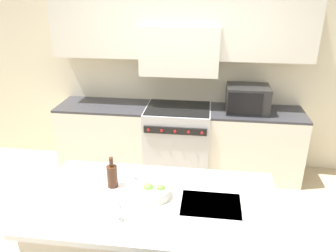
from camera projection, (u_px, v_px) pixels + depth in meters
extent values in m
cube|color=beige|center=(181.00, 70.00, 4.41)|extent=(10.00, 0.06, 2.70)
cube|color=silver|center=(180.00, 23.00, 3.98)|extent=(3.22, 0.34, 0.85)
cube|color=silver|center=(180.00, 50.00, 4.08)|extent=(0.98, 0.40, 0.60)
cube|color=silver|center=(106.00, 137.00, 4.58)|extent=(1.19, 0.62, 0.89)
cube|color=#333338|center=(103.00, 106.00, 4.40)|extent=(1.19, 0.62, 0.03)
cube|color=silver|center=(254.00, 145.00, 4.34)|extent=(1.19, 0.62, 0.89)
cube|color=#333338|center=(258.00, 113.00, 4.15)|extent=(1.19, 0.62, 0.03)
cube|color=#B7B7BC|center=(178.00, 140.00, 4.43)|extent=(0.85, 0.66, 0.92)
cube|color=black|center=(178.00, 108.00, 4.25)|extent=(0.81, 0.61, 0.01)
cube|color=black|center=(175.00, 131.00, 4.00)|extent=(0.78, 0.02, 0.09)
cylinder|color=#B21E1E|center=(148.00, 130.00, 4.03)|extent=(0.04, 0.02, 0.04)
cylinder|color=#B21E1E|center=(162.00, 130.00, 4.01)|extent=(0.04, 0.02, 0.04)
cylinder|color=#B21E1E|center=(175.00, 131.00, 3.99)|extent=(0.04, 0.02, 0.04)
cylinder|color=#B21E1E|center=(188.00, 132.00, 3.97)|extent=(0.04, 0.02, 0.04)
cylinder|color=#B21E1E|center=(202.00, 133.00, 3.95)|extent=(0.04, 0.02, 0.04)
cube|color=black|center=(247.00, 99.00, 4.10)|extent=(0.52, 0.41, 0.33)
cube|color=black|center=(245.00, 104.00, 3.92)|extent=(0.41, 0.01, 0.27)
cube|color=beige|center=(157.00, 248.00, 2.65)|extent=(1.72, 0.92, 0.86)
cube|color=white|center=(156.00, 202.00, 2.47)|extent=(1.83, 1.00, 0.04)
cube|color=#2D2D30|center=(211.00, 205.00, 2.42)|extent=(0.44, 0.32, 0.01)
cylinder|color=#B2B2B7|center=(211.00, 190.00, 2.59)|extent=(0.02, 0.02, 0.00)
cylinder|color=#422314|center=(112.00, 176.00, 2.60)|extent=(0.09, 0.09, 0.18)
cylinder|color=#422314|center=(111.00, 162.00, 2.55)|extent=(0.03, 0.03, 0.08)
cylinder|color=white|center=(119.00, 220.00, 2.25)|extent=(0.06, 0.06, 0.01)
cylinder|color=white|center=(119.00, 215.00, 2.24)|extent=(0.01, 0.01, 0.07)
cone|color=white|center=(118.00, 205.00, 2.20)|extent=(0.06, 0.06, 0.10)
cylinder|color=white|center=(135.00, 179.00, 2.72)|extent=(0.06, 0.06, 0.01)
cylinder|color=white|center=(135.00, 175.00, 2.71)|extent=(0.01, 0.01, 0.07)
cone|color=white|center=(134.00, 166.00, 2.68)|extent=(0.06, 0.06, 0.10)
cylinder|color=silver|center=(155.00, 192.00, 2.49)|extent=(0.25, 0.25, 0.08)
sphere|color=#66A83D|center=(148.00, 188.00, 2.48)|extent=(0.08, 0.08, 0.08)
sphere|color=#66A83D|center=(161.00, 189.00, 2.47)|extent=(0.07, 0.07, 0.07)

